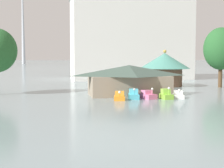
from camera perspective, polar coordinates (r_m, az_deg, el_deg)
The scene contains 10 objects.
pedal_boat_orange at distance 46.71m, azimuth 1.32°, elevation -2.18°, with size 2.01×2.75×1.39m.
pedal_boat_cyan at distance 48.05m, azimuth 3.76°, elevation -1.90°, with size 1.84×2.69×1.66m.
pedal_boat_pink at distance 48.70m, azimuth 6.20°, elevation -1.92°, with size 2.22×3.04×1.68m.
pedal_boat_lime at distance 48.58m, azimuth 9.34°, elevation -1.87°, with size 1.50×2.33×1.82m.
pedal_boat_white at distance 49.72m, azimuth 11.39°, elevation -1.90°, with size 2.08×2.85×1.46m.
boathouse at distance 52.61m, azimuth 2.96°, elevation 0.80°, with size 13.48×7.63×4.82m.
green_roof_pavilion at distance 70.41m, azimuth 9.07°, elevation 2.98°, with size 10.59×10.59×7.68m.
shoreline_tree_right at distance 70.08m, azimuth 18.30°, elevation 5.79°, with size 6.93×6.93×12.05m.
background_building_block at distance 95.94m, azimuth 2.93°, elevation 8.15°, with size 33.25×18.92×24.00m.
distant_broadcast_tower at distance 369.11m, azimuth -15.21°, elevation 13.38°, with size 5.63×5.63×150.53m.
Camera 1 is at (-4.01, -11.34, 5.93)m, focal length 52.92 mm.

